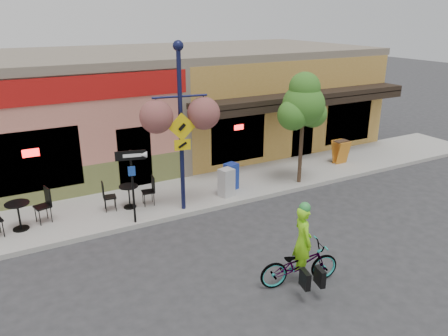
% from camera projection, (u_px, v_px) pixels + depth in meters
% --- Properties ---
extents(ground, '(90.00, 90.00, 0.00)m').
position_uv_depth(ground, '(259.00, 208.00, 14.22)').
color(ground, '#2D2D30').
rests_on(ground, ground).
extents(sidewalk, '(24.00, 3.00, 0.15)m').
position_uv_depth(sidewalk, '(229.00, 186.00, 15.85)').
color(sidewalk, '#9E9B93').
rests_on(sidewalk, ground).
extents(curb, '(24.00, 0.12, 0.15)m').
position_uv_depth(curb, '(250.00, 200.00, 14.65)').
color(curb, '#A8A59E').
rests_on(curb, ground).
extents(building, '(18.20, 8.20, 4.50)m').
position_uv_depth(building, '(170.00, 101.00, 19.66)').
color(building, '#C87663').
rests_on(building, ground).
extents(bicycle, '(2.02, 1.07, 1.01)m').
position_uv_depth(bicycle, '(299.00, 264.00, 10.11)').
color(bicycle, maroon).
rests_on(bicycle, ground).
extents(cyclist_rider, '(0.53, 0.69, 1.70)m').
position_uv_depth(cyclist_rider, '(302.00, 251.00, 10.01)').
color(cyclist_rider, '#87E818').
rests_on(cyclist_rider, ground).
extents(lamp_post, '(1.73, 0.93, 5.15)m').
position_uv_depth(lamp_post, '(181.00, 129.00, 12.97)').
color(lamp_post, '#13183E').
rests_on(lamp_post, sidewalk).
extents(one_way_sign, '(0.88, 0.40, 2.23)m').
position_uv_depth(one_way_sign, '(133.00, 187.00, 12.55)').
color(one_way_sign, black).
rests_on(one_way_sign, sidewalk).
extents(cafe_set_left, '(1.94, 1.29, 1.07)m').
position_uv_depth(cafe_set_left, '(18.00, 212.00, 12.32)').
color(cafe_set_left, black).
rests_on(cafe_set_left, sidewalk).
extents(cafe_set_right, '(1.70, 1.02, 0.96)m').
position_uv_depth(cafe_set_right, '(129.00, 193.00, 13.74)').
color(cafe_set_right, black).
rests_on(cafe_set_right, sidewalk).
extents(newspaper_box_blue, '(0.51, 0.48, 0.94)m').
position_uv_depth(newspaper_box_blue, '(231.00, 176.00, 15.21)').
color(newspaper_box_blue, navy).
rests_on(newspaper_box_blue, sidewalk).
extents(newspaper_box_grey, '(0.52, 0.49, 0.96)m').
position_uv_depth(newspaper_box_grey, '(226.00, 183.00, 14.63)').
color(newspaper_box_grey, '#B6B6B6').
rests_on(newspaper_box_grey, sidewalk).
extents(street_tree, '(1.94, 1.94, 4.03)m').
position_uv_depth(street_tree, '(302.00, 128.00, 15.33)').
color(street_tree, '#3D7A26').
rests_on(street_tree, sidewalk).
extents(sandwich_board, '(0.58, 0.43, 0.96)m').
position_uv_depth(sandwich_board, '(343.00, 153.00, 17.70)').
color(sandwich_board, orange).
rests_on(sandwich_board, sidewalk).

